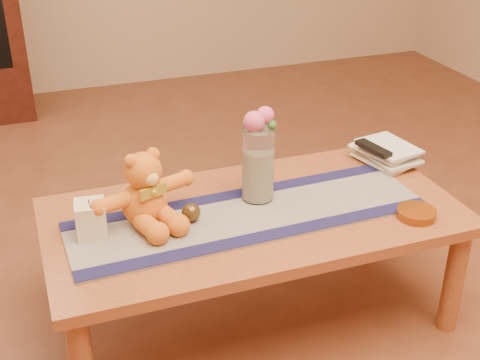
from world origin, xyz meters
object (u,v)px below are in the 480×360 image
object	(u,v)px
glass_vase	(258,165)
amber_dish	(416,213)
pillar_candle	(91,219)
bronze_ball	(191,212)
book_bottom	(370,165)
tv_remote	(373,148)
teddy_bear	(144,188)

from	to	relation	value
glass_vase	amber_dish	world-z (taller)	glass_vase
pillar_candle	glass_vase	xyz separation A→B (m)	(0.58, 0.04, 0.07)
amber_dish	bronze_ball	bearing A→B (deg)	162.83
glass_vase	book_bottom	xyz separation A→B (m)	(0.50, 0.09, -0.13)
bronze_ball	amber_dish	distance (m)	0.75
glass_vase	tv_remote	xyz separation A→B (m)	(0.50, 0.08, -0.05)
teddy_bear	bronze_ball	distance (m)	0.17
teddy_bear	book_bottom	distance (m)	0.91
pillar_candle	bronze_ball	bearing A→B (deg)	-5.04
tv_remote	amber_dish	world-z (taller)	tv_remote
glass_vase	amber_dish	bearing A→B (deg)	-32.45
pillar_candle	glass_vase	bearing A→B (deg)	4.02
pillar_candle	amber_dish	distance (m)	1.06
bronze_ball	amber_dish	xyz separation A→B (m)	(0.72, -0.22, -0.03)
glass_vase	bronze_ball	world-z (taller)	glass_vase
amber_dish	book_bottom	bearing A→B (deg)	83.65
bronze_ball	book_bottom	size ratio (longest dim) A/B	0.28
pillar_candle	tv_remote	bearing A→B (deg)	6.38
pillar_candle	tv_remote	world-z (taller)	pillar_candle
pillar_candle	glass_vase	world-z (taller)	glass_vase
glass_vase	tv_remote	bearing A→B (deg)	9.08
book_bottom	amber_dish	distance (m)	0.38
pillar_candle	book_bottom	world-z (taller)	pillar_candle
pillar_candle	book_bottom	distance (m)	1.08
bronze_ball	amber_dish	size ratio (longest dim) A/B	0.47
teddy_bear	tv_remote	xyz separation A→B (m)	(0.90, 0.10, -0.04)
teddy_bear	bronze_ball	bearing A→B (deg)	-39.51
teddy_bear	pillar_candle	world-z (taller)	teddy_bear
pillar_candle	amber_dish	xyz separation A→B (m)	(1.03, -0.25, -0.05)
book_bottom	pillar_candle	bearing A→B (deg)	171.70
pillar_candle	glass_vase	size ratio (longest dim) A/B	0.43
teddy_bear	book_bottom	world-z (taller)	teddy_bear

